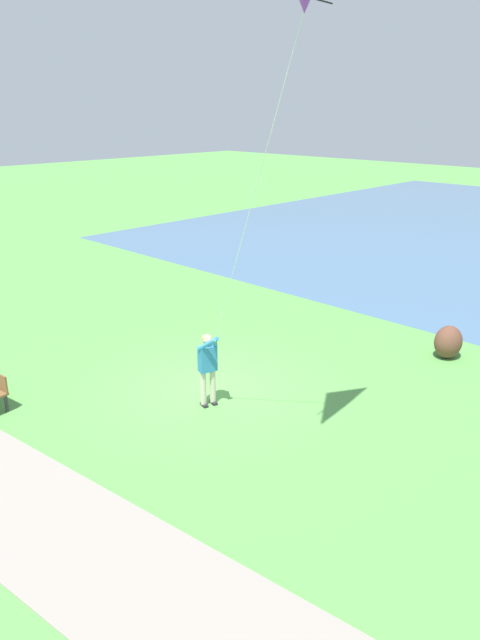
{
  "coord_description": "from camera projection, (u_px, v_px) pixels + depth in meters",
  "views": [
    {
      "loc": [
        8.7,
        9.42,
        6.46
      ],
      "look_at": [
        0.28,
        1.25,
        2.2
      ],
      "focal_mm": 32.79,
      "sensor_mm": 36.0,
      "label": 1
    }
  ],
  "objects": [
    {
      "name": "ground_plane",
      "position": [
        211.0,
        389.0,
        14.25
      ],
      "size": [
        120.0,
        120.0,
        0.0
      ],
      "primitive_type": "plane",
      "color": "#569947"
    },
    {
      "name": "lakeside_shrub",
      "position": [
        448.0,
        342.0,
        15.94
      ],
      "size": [
        0.85,
        0.72,
        0.91
      ],
      "primitive_type": "ellipsoid",
      "color": "brown",
      "rests_on": "ground"
    },
    {
      "name": "walkway_path",
      "position": [
        61.0,
        533.0,
        9.43
      ],
      "size": [
        6.21,
        32.06,
        0.02
      ],
      "primitive_type": "cube",
      "rotation": [
        0.0,
        0.0,
        0.12
      ],
      "color": "gray",
      "rests_on": "ground"
    },
    {
      "name": "person_kite_flyer",
      "position": [
        208.0,
        363.0,
        13.15
      ],
      "size": [
        0.5,
        0.63,
        1.83
      ],
      "color": "#232328",
      "rests_on": "ground"
    }
  ]
}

